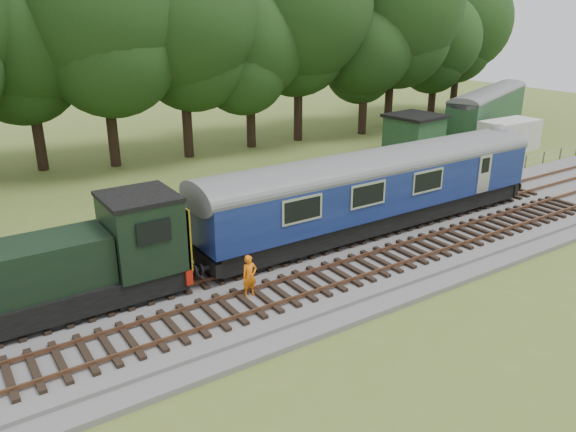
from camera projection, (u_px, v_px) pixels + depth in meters
ground at (288, 277)px, 22.56m from camera, size 120.00×120.00×0.00m
ballast at (288, 273)px, 22.50m from camera, size 70.00×7.00×0.35m
track_north at (270, 256)px, 23.51m from camera, size 67.20×2.40×0.21m
track_south at (312, 283)px, 21.17m from camera, size 67.20×2.40×0.21m
fence at (235, 241)px, 26.08m from camera, size 64.00×0.12×1.00m
tree_line at (116, 161)px, 39.74m from camera, size 70.00×8.00×18.00m
dmu_railcar at (377, 183)px, 25.79m from camera, size 18.05×2.86×3.88m
shunter_loco at (65, 268)px, 18.77m from camera, size 8.91×2.60×3.38m
worker at (250, 276)px, 20.10m from camera, size 0.59×0.39×1.57m
parked_coach at (488, 108)px, 48.24m from camera, size 14.63×7.92×3.77m
shed at (414, 134)px, 41.17m from camera, size 3.96×3.96×2.94m
caravan at (509, 136)px, 42.35m from camera, size 4.77×2.41×2.31m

